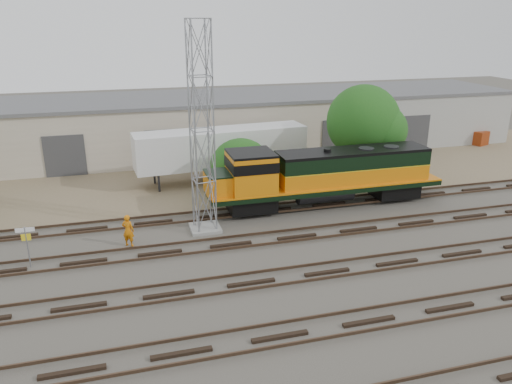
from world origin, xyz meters
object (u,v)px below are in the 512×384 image
object	(u,v)px
signal_tower	(202,134)
worker	(128,230)
locomotive	(322,175)
semi_trailer	(225,148)

from	to	relation	value
signal_tower	worker	world-z (taller)	signal_tower
locomotive	semi_trailer	distance (m)	9.03
locomotive	signal_tower	xyz separation A→B (m)	(-8.39, -1.87, 3.72)
locomotive	signal_tower	distance (m)	9.37
worker	semi_trailer	bearing A→B (deg)	-99.87
locomotive	semi_trailer	world-z (taller)	locomotive
signal_tower	worker	size ratio (longest dim) A/B	6.49
locomotive	semi_trailer	xyz separation A→B (m)	(-5.06, 7.48, 0.34)
locomotive	worker	bearing A→B (deg)	-167.29
signal_tower	semi_trailer	distance (m)	10.48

